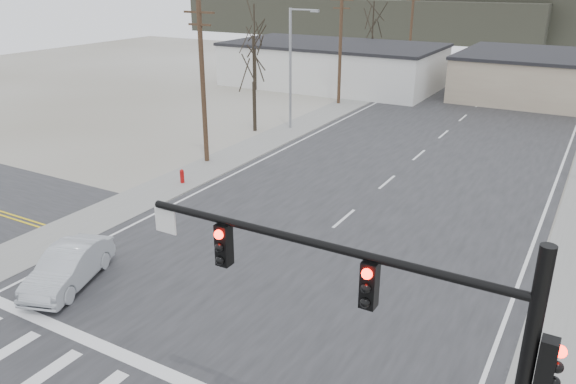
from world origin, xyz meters
name	(u,v)px	position (x,y,z in m)	size (l,w,h in m)	color
ground	(256,294)	(0.00, 0.00, 0.00)	(140.00, 140.00, 0.00)	beige
main_road	(393,177)	(0.00, 15.00, 0.02)	(18.00, 110.00, 0.05)	#232426
cross_road	(256,294)	(0.00, 0.00, 0.02)	(90.00, 10.00, 0.04)	#232426
sidewalk_left	(282,134)	(-10.60, 20.00, 0.03)	(3.00, 90.00, 0.06)	gray
traffic_signal_mast	(420,341)	(7.89, -6.20, 4.67)	(8.95, 0.43, 7.20)	black
fire_hydrant	(182,176)	(-10.20, 8.00, 0.45)	(0.24, 0.24, 0.87)	#A50C0C
building_left_far	(333,65)	(-16.00, 40.00, 2.26)	(22.30, 12.30, 4.50)	silver
upole_left_b	(203,80)	(-11.50, 12.00, 5.22)	(2.20, 0.30, 10.00)	#493122
upole_left_c	(340,46)	(-11.50, 32.00, 5.22)	(2.20, 0.30, 10.00)	#493122
upole_left_d	(411,29)	(-11.50, 52.00, 5.22)	(2.20, 0.30, 10.00)	#493122
streetlight_main	(293,63)	(-10.80, 22.00, 5.09)	(2.40, 0.25, 9.00)	gray
tree_left_near	(254,62)	(-13.00, 20.00, 5.23)	(3.30, 3.30, 7.35)	#2F261C
tree_left_far	(373,22)	(-14.00, 46.00, 6.28)	(3.96, 3.96, 8.82)	#2F261C
tree_left_mid	(254,27)	(-22.00, 34.00, 6.28)	(3.96, 3.96, 8.82)	#2F261C
hill_left	(360,17)	(-35.00, 92.00, 3.50)	(70.00, 18.00, 7.00)	#333026
sedan_crossing	(69,267)	(-6.59, -3.00, 0.79)	(1.58, 4.54, 1.50)	#A9AEB4
car_far_a	(561,91)	(6.24, 44.20, 0.85)	(2.26, 5.56, 1.61)	black
car_far_b	(469,57)	(-7.15, 64.86, 0.80)	(1.77, 4.40, 1.50)	black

